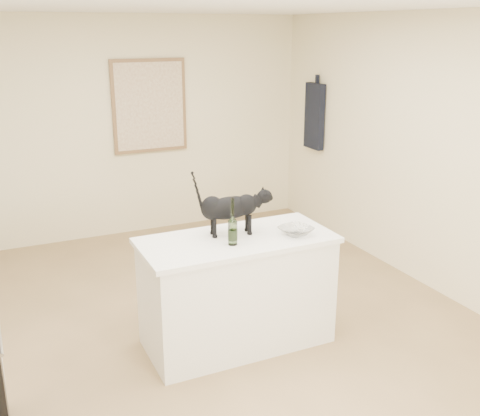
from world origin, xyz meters
name	(u,v)px	position (x,y,z in m)	size (l,w,h in m)	color
floor	(216,332)	(0.00, 0.00, 0.00)	(5.50, 5.50, 0.00)	#9D7D53
ceiling	(212,4)	(0.00, 0.00, 2.60)	(5.50, 5.50, 0.00)	white
wall_back	(125,128)	(0.00, 2.75, 1.30)	(4.50, 4.50, 0.00)	beige
wall_right	(438,156)	(2.25, 0.00, 1.30)	(5.50, 5.50, 0.00)	beige
island_base	(237,293)	(0.10, -0.20, 0.43)	(1.44, 0.67, 0.86)	white
island_top	(237,240)	(0.10, -0.20, 0.88)	(1.50, 0.70, 0.04)	white
artwork_frame	(150,106)	(0.30, 2.72, 1.55)	(0.90, 0.03, 1.10)	brown
artwork_canvas	(150,106)	(0.30, 2.70, 1.55)	(0.82, 0.00, 1.02)	beige
hanging_garment	(314,116)	(2.19, 2.05, 1.40)	(0.08, 0.34, 0.80)	black
black_cat	(230,211)	(0.08, -0.11, 1.09)	(0.56, 0.17, 0.39)	black
wine_bottle	(233,224)	(0.01, -0.31, 1.06)	(0.07, 0.07, 0.32)	#315020
glass_bowl	(296,231)	(0.55, -0.33, 0.93)	(0.25, 0.25, 0.06)	silver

